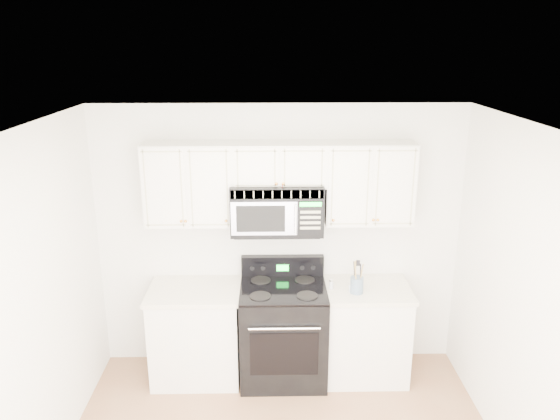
{
  "coord_description": "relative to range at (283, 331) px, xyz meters",
  "views": [
    {
      "loc": [
        -0.09,
        -3.22,
        3.14
      ],
      "look_at": [
        0.0,
        1.3,
        1.73
      ],
      "focal_mm": 35.0,
      "sensor_mm": 36.0,
      "label": 1
    }
  ],
  "objects": [
    {
      "name": "shaker_pepper",
      "position": [
        0.62,
        -0.07,
        0.48
      ],
      "size": [
        0.04,
        0.04,
        0.09
      ],
      "color": "#B7BAC9",
      "rests_on": "base_cabinet_right"
    },
    {
      "name": "shaker_salt",
      "position": [
        0.45,
        0.0,
        0.48
      ],
      "size": [
        0.04,
        0.04,
        0.09
      ],
      "color": "#B7BAC9",
      "rests_on": "base_cabinet_right"
    },
    {
      "name": "microwave",
      "position": [
        -0.06,
        0.12,
        1.2
      ],
      "size": [
        0.83,
        0.47,
        0.46
      ],
      "color": "black",
      "rests_on": "ground"
    },
    {
      "name": "base_cabinet_left",
      "position": [
        -0.83,
        0.03,
        -0.06
      ],
      "size": [
        0.86,
        0.65,
        0.92
      ],
      "color": "silver",
      "rests_on": "ground"
    },
    {
      "name": "room",
      "position": [
        -0.03,
        -1.41,
        0.82
      ],
      "size": [
        3.51,
        3.51,
        2.61
      ],
      "color": "#8C694B",
      "rests_on": "ground"
    },
    {
      "name": "upper_cabinets",
      "position": [
        -0.03,
        0.17,
        1.45
      ],
      "size": [
        2.44,
        0.37,
        0.75
      ],
      "color": "silver",
      "rests_on": "ground"
    },
    {
      "name": "base_cabinet_right",
      "position": [
        0.77,
        0.03,
        -0.06
      ],
      "size": [
        0.86,
        0.65,
        0.92
      ],
      "color": "silver",
      "rests_on": "ground"
    },
    {
      "name": "range",
      "position": [
        0.0,
        0.0,
        0.0
      ],
      "size": [
        0.8,
        0.73,
        1.13
      ],
      "color": "black",
      "rests_on": "ground"
    },
    {
      "name": "utensil_crock",
      "position": [
        0.67,
        -0.08,
        0.52
      ],
      "size": [
        0.12,
        0.12,
        0.32
      ],
      "color": "slate",
      "rests_on": "base_cabinet_right"
    }
  ]
}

